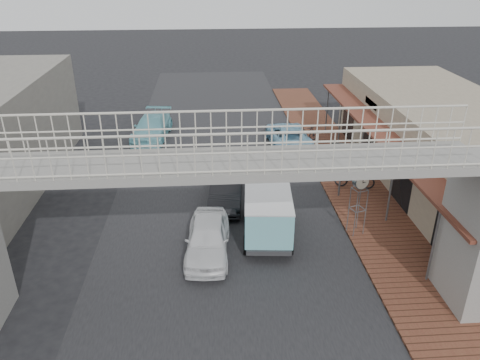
{
  "coord_description": "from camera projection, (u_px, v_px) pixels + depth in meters",
  "views": [
    {
      "loc": [
        -0.51,
        -15.67,
        10.25
      ],
      "look_at": [
        0.74,
        1.88,
        1.8
      ],
      "focal_mm": 35.0,
      "sensor_mm": 36.0,
      "label": 1
    }
  ],
  "objects": [
    {
      "name": "shophouse_row",
      "position": [
        453.0,
        150.0,
        21.99
      ],
      "size": [
        7.2,
        18.0,
        4.0
      ],
      "color": "gray",
      "rests_on": "ground"
    },
    {
      "name": "arrow_sign",
      "position": [
        358.0,
        154.0,
        20.84
      ],
      "size": [
        1.64,
        1.09,
        2.71
      ],
      "rotation": [
        0.0,
        0.0,
        -0.29
      ],
      "color": "#59595B",
      "rests_on": "sidewalk"
    },
    {
      "name": "angkot_far",
      "position": [
        152.0,
        127.0,
        28.88
      ],
      "size": [
        2.51,
        4.98,
        1.39
      ],
      "primitive_type": "imported",
      "rotation": [
        0.0,
        0.0,
        -0.12
      ],
      "color": "#74BDC9",
      "rests_on": "ground"
    },
    {
      "name": "road_strip",
      "position": [
        225.0,
        242.0,
        18.56
      ],
      "size": [
        10.0,
        60.0,
        0.01
      ],
      "primitive_type": "cube",
      "color": "black",
      "rests_on": "ground"
    },
    {
      "name": "dark_sedan",
      "position": [
        226.0,
        189.0,
        21.29
      ],
      "size": [
        1.81,
        4.13,
        1.32
      ],
      "primitive_type": "imported",
      "rotation": [
        0.0,
        0.0,
        -0.1
      ],
      "color": "black",
      "rests_on": "ground"
    },
    {
      "name": "motorcycle_near",
      "position": [
        355.0,
        178.0,
        22.48
      ],
      "size": [
        2.02,
        1.18,
        1.0
      ],
      "primitive_type": "imported",
      "rotation": [
        0.0,
        0.0,
        1.28
      ],
      "color": "black",
      "rests_on": "sidewalk"
    },
    {
      "name": "sidewalk",
      "position": [
        362.0,
        200.0,
        21.66
      ],
      "size": [
        3.0,
        40.0,
        0.1
      ],
      "primitive_type": "cube",
      "color": "brown",
      "rests_on": "ground"
    },
    {
      "name": "footbridge",
      "position": [
        229.0,
        225.0,
        13.59
      ],
      "size": [
        16.4,
        2.4,
        6.34
      ],
      "color": "gray",
      "rests_on": "ground"
    },
    {
      "name": "white_hatchback",
      "position": [
        208.0,
        238.0,
        17.57
      ],
      "size": [
        1.86,
        4.06,
        1.35
      ],
      "primitive_type": "imported",
      "rotation": [
        0.0,
        0.0,
        -0.07
      ],
      "color": "white",
      "rests_on": "ground"
    },
    {
      "name": "motorcycle_far",
      "position": [
        307.0,
        134.0,
        28.13
      ],
      "size": [
        1.7,
        0.91,
        0.98
      ],
      "primitive_type": "imported",
      "rotation": [
        0.0,
        0.0,
        1.86
      ],
      "color": "black",
      "rests_on": "sidewalk"
    },
    {
      "name": "angkot_curb",
      "position": [
        288.0,
        135.0,
        27.67
      ],
      "size": [
        2.39,
        4.85,
        1.33
      ],
      "primitive_type": "imported",
      "rotation": [
        0.0,
        0.0,
        3.18
      ],
      "color": "#78B2D0",
      "rests_on": "ground"
    },
    {
      "name": "ground",
      "position": [
        225.0,
        242.0,
        18.57
      ],
      "size": [
        120.0,
        120.0,
        0.0
      ],
      "primitive_type": "plane",
      "color": "black",
      "rests_on": "ground"
    },
    {
      "name": "angkot_van",
      "position": [
        268.0,
        207.0,
        18.49
      ],
      "size": [
        2.18,
        4.2,
        1.99
      ],
      "rotation": [
        0.0,
        0.0,
        -0.09
      ],
      "color": "black",
      "rests_on": "ground"
    },
    {
      "name": "street_clock",
      "position": [
        360.0,
        184.0,
        18.09
      ],
      "size": [
        0.68,
        0.63,
        2.62
      ],
      "rotation": [
        0.0,
        0.0,
        0.32
      ],
      "color": "#59595B",
      "rests_on": "sidewalk"
    }
  ]
}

